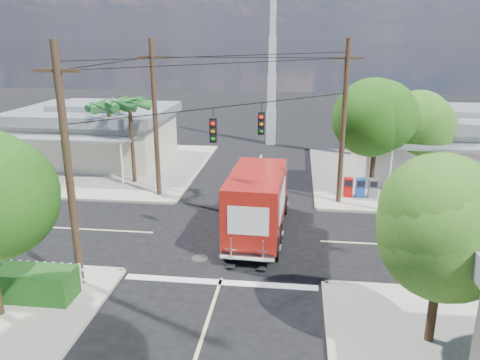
# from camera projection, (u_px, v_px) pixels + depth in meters

# --- Properties ---
(ground) EXTENTS (120.00, 120.00, 0.00)m
(ground) POSITION_uv_depth(u_px,v_px,m) (235.00, 237.00, 22.11)
(ground) COLOR black
(ground) RESTS_ON ground
(sidewalk_ne) EXTENTS (14.12, 14.12, 0.14)m
(sidewalk_ne) POSITION_uv_depth(u_px,v_px,m) (418.00, 177.00, 31.14)
(sidewalk_ne) COLOR gray
(sidewalk_ne) RESTS_ON ground
(sidewalk_nw) EXTENTS (14.12, 14.12, 0.14)m
(sidewalk_nw) POSITION_uv_depth(u_px,v_px,m) (105.00, 167.00, 33.67)
(sidewalk_nw) COLOR gray
(sidewalk_nw) RESTS_ON ground
(road_markings) EXTENTS (32.00, 32.00, 0.01)m
(road_markings) POSITION_uv_depth(u_px,v_px,m) (230.00, 250.00, 20.71)
(road_markings) COLOR beige
(road_markings) RESTS_ON ground
(building_ne) EXTENTS (11.80, 10.20, 4.50)m
(building_ne) POSITION_uv_depth(u_px,v_px,m) (443.00, 141.00, 31.31)
(building_ne) COLOR silver
(building_ne) RESTS_ON sidewalk_ne
(building_nw) EXTENTS (10.80, 10.20, 4.30)m
(building_nw) POSITION_uv_depth(u_px,v_px,m) (97.00, 133.00, 34.67)
(building_nw) COLOR beige
(building_nw) RESTS_ON sidewalk_nw
(radio_tower) EXTENTS (0.80, 0.80, 17.00)m
(radio_tower) POSITION_uv_depth(u_px,v_px,m) (272.00, 79.00, 39.34)
(radio_tower) COLOR silver
(radio_tower) RESTS_ON ground
(tree_ne_front) EXTENTS (4.21, 4.14, 6.66)m
(tree_ne_front) POSITION_uv_depth(u_px,v_px,m) (377.00, 116.00, 26.27)
(tree_ne_front) COLOR #422D1C
(tree_ne_front) RESTS_ON sidewalk_ne
(tree_ne_back) EXTENTS (3.77, 3.66, 5.82)m
(tree_ne_back) POSITION_uv_depth(u_px,v_px,m) (415.00, 121.00, 28.22)
(tree_ne_back) COLOR #422D1C
(tree_ne_back) RESTS_ON sidewalk_ne
(tree_se) EXTENTS (3.67, 3.54, 5.62)m
(tree_se) POSITION_uv_depth(u_px,v_px,m) (446.00, 223.00, 13.23)
(tree_se) COLOR #422D1C
(tree_se) RESTS_ON sidewalk_se
(palm_nw_front) EXTENTS (3.01, 3.08, 5.59)m
(palm_nw_front) POSITION_uv_depth(u_px,v_px,m) (129.00, 105.00, 28.60)
(palm_nw_front) COLOR #422D1C
(palm_nw_front) RESTS_ON sidewalk_nw
(palm_nw_back) EXTENTS (3.01, 3.08, 5.19)m
(palm_nw_back) POSITION_uv_depth(u_px,v_px,m) (108.00, 107.00, 30.37)
(palm_nw_back) COLOR #422D1C
(palm_nw_back) RESTS_ON sidewalk_nw
(utility_poles) EXTENTS (12.00, 10.68, 9.00)m
(utility_poles) POSITION_uv_depth(u_px,v_px,m) (206.00, 132.00, 22.43)
(utility_poles) COLOR #473321
(utility_poles) RESTS_ON ground
(picket_fence) EXTENTS (5.94, 0.06, 1.00)m
(picket_fence) POSITION_uv_depth(u_px,v_px,m) (9.00, 271.00, 17.51)
(picket_fence) COLOR silver
(picket_fence) RESTS_ON sidewalk_sw
(vending_boxes) EXTENTS (1.90, 0.50, 1.10)m
(vending_boxes) POSITION_uv_depth(u_px,v_px,m) (360.00, 188.00, 27.03)
(vending_boxes) COLOR #B3090A
(vending_boxes) RESTS_ON sidewalk_ne
(delivery_truck) EXTENTS (2.66, 7.61, 3.25)m
(delivery_truck) POSITION_uv_depth(u_px,v_px,m) (258.00, 202.00, 21.92)
(delivery_truck) COLOR black
(delivery_truck) RESTS_ON ground
(parked_car) EXTENTS (5.59, 3.90, 1.42)m
(parked_car) POSITION_uv_depth(u_px,v_px,m) (450.00, 223.00, 21.86)
(parked_car) COLOR silver
(parked_car) RESTS_ON ground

